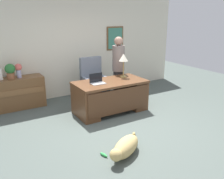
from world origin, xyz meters
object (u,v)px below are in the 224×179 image
object	(u,v)px
dog_toy_bone	(104,155)
dog_lying	(125,147)
potted_plant	(10,71)
desk_lamp	(124,59)
vase_with_flowers	(18,69)
armchair	(94,82)
person_standing	(118,68)
credenza	(14,94)
vase_empty	(0,74)
desk	(111,96)
dog_toy_ball	(134,137)
laptop	(97,81)

from	to	relation	value
dog_toy_bone	dog_lying	bearing A→B (deg)	-28.32
dog_lying	dog_toy_bone	world-z (taller)	dog_lying
potted_plant	dog_toy_bone	world-z (taller)	potted_plant
desk_lamp	vase_with_flowers	distance (m)	2.57
dog_lying	desk_lamp	size ratio (longest dim) A/B	1.36
desk_lamp	potted_plant	world-z (taller)	desk_lamp
armchair	person_standing	size ratio (longest dim) A/B	0.68
vase_with_flowers	dog_toy_bone	bearing A→B (deg)	-77.29
person_standing	potted_plant	distance (m)	2.68
credenza	vase_with_flowers	world-z (taller)	vase_with_flowers
potted_plant	vase_empty	bearing A→B (deg)	180.00
dog_lying	vase_with_flowers	distance (m)	3.43
desk	armchair	xyz separation A→B (m)	(0.01, 0.92, 0.10)
credenza	vase_with_flowers	distance (m)	0.62
armchair	dog_lying	bearing A→B (deg)	-106.31
desk_lamp	potted_plant	size ratio (longest dim) A/B	1.62
armchair	vase_empty	bearing A→B (deg)	167.48
credenza	vase_empty	xyz separation A→B (m)	(-0.24, 0.00, 0.52)
potted_plant	dog_toy_ball	size ratio (longest dim) A/B	4.62
armchair	vase_empty	world-z (taller)	armchair
vase_empty	armchair	bearing A→B (deg)	-12.52
credenza	armchair	size ratio (longest dim) A/B	1.25
laptop	desk_lamp	size ratio (longest dim) A/B	0.55
vase_with_flowers	dog_toy_ball	xyz separation A→B (m)	(1.45, -2.81, -0.94)
potted_plant	dog_toy_bone	size ratio (longest dim) A/B	2.13
armchair	laptop	xyz separation A→B (m)	(-0.35, -0.89, 0.30)
credenza	desk_lamp	size ratio (longest dim) A/B	2.49
desk	dog_toy_ball	distance (m)	1.49
vase_empty	dog_lying	bearing A→B (deg)	-66.15
vase_empty	dog_toy_bone	size ratio (longest dim) A/B	1.57
armchair	desk	bearing A→B (deg)	-90.57
vase_with_flowers	potted_plant	bearing A→B (deg)	180.00
person_standing	desk_lamp	bearing A→B (deg)	-105.75
armchair	potted_plant	world-z (taller)	armchair
credenza	dog_toy_bone	world-z (taller)	credenza
potted_plant	laptop	bearing A→B (deg)	-40.40
vase_with_flowers	vase_empty	size ratio (longest dim) A/B	1.30
armchair	potted_plant	xyz separation A→B (m)	(-1.97, 0.49, 0.46)
credenza	vase_with_flowers	xyz separation A→B (m)	(0.18, 0.00, 0.59)
person_standing	dog_toy_bone	bearing A→B (deg)	-127.27
vase_empty	dog_toy_bone	xyz separation A→B (m)	(1.10, -3.01, -0.88)
desk	desk_lamp	distance (m)	0.96
vase_empty	dog_toy_ball	xyz separation A→B (m)	(1.87, -2.81, -0.87)
desk	dog_lying	distance (m)	1.95
credenza	laptop	world-z (taller)	laptop
laptop	dog_toy_bone	bearing A→B (deg)	-114.53
potted_plant	dog_lying	bearing A→B (deg)	-69.63
armchair	dog_toy_ball	xyz separation A→B (m)	(-0.33, -2.33, -0.47)
desk	vase_empty	bearing A→B (deg)	147.19
credenza	vase_with_flowers	size ratio (longest dim) A/B	4.23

